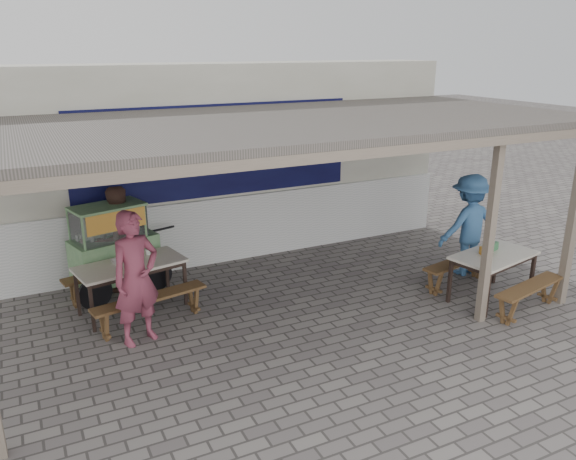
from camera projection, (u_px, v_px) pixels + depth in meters
The scene contains 17 objects.
ground at pixel (307, 327), 7.92m from camera, with size 60.00×60.00×0.00m, color slate.
back_wall at pixel (218, 162), 10.43m from camera, with size 9.00×1.28×3.50m.
warung_roof at pixel (280, 126), 7.85m from camera, with size 9.00×4.21×2.81m.
table_left at pixel (131, 268), 8.25m from camera, with size 1.66×1.03×0.75m.
bench_left_street at pixel (151, 303), 7.87m from camera, with size 1.67×0.60×0.45m.
bench_left_wall at pixel (116, 276), 8.83m from camera, with size 1.67×0.60×0.45m.
table_right at pixel (494, 259), 8.62m from camera, with size 1.47×1.03×0.75m.
bench_right_street at pixel (530, 292), 8.25m from camera, with size 1.47×0.57×0.45m.
bench_right_wall at pixel (457, 267), 9.19m from camera, with size 1.47×0.57×0.45m.
vendor_cart at pixel (113, 246), 8.79m from camera, with size 1.74×1.05×1.47m.
patron_street_side at pixel (136, 278), 7.30m from camera, with size 0.66×0.44×1.82m, color #823549.
patron_wall_side at pixel (117, 239), 8.94m from camera, with size 0.83×0.65×1.72m, color brown.
patron_right_table at pixel (469, 225), 9.56m from camera, with size 1.14×0.65×1.76m, color #39669B.
tissue_box at pixel (484, 251), 8.56m from camera, with size 0.11×0.11×0.11m, color orange.
donation_box at pixel (492, 246), 8.75m from camera, with size 0.18×0.12×0.12m, color #327242.
condiment_jar at pixel (148, 252), 8.57m from camera, with size 0.07×0.07×0.08m, color silver.
condiment_bowl at pixel (117, 261), 8.23m from camera, with size 0.19×0.19×0.05m, color silver.
Camera 1 is at (-3.37, -6.25, 3.78)m, focal length 35.00 mm.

